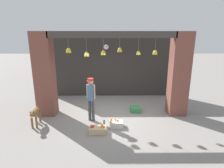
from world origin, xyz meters
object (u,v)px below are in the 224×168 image
object	(u,v)px
shopkeeper	(91,96)
fruit_crate_apples	(98,130)
wall_clock	(106,47)
fruit_crate_oranges	(116,124)
water_bottle	(104,124)
produce_box_green	(135,109)
dog	(35,113)

from	to	relation	value
shopkeeper	fruit_crate_apples	bearing A→B (deg)	125.67
shopkeeper	wall_clock	xyz separation A→B (m)	(0.50, 2.97, 1.65)
fruit_crate_apples	fruit_crate_oranges	bearing A→B (deg)	32.96
fruit_crate_oranges	fruit_crate_apples	distance (m)	0.74
water_bottle	fruit_crate_apples	bearing A→B (deg)	-121.05
produce_box_green	water_bottle	bearing A→B (deg)	-132.54
produce_box_green	water_bottle	world-z (taller)	water_bottle
fruit_crate_apples	water_bottle	bearing A→B (deg)	58.95
dog	fruit_crate_apples	distance (m)	2.34
dog	produce_box_green	size ratio (longest dim) A/B	2.10
dog	fruit_crate_oranges	xyz separation A→B (m)	(2.87, -0.11, -0.36)
fruit_crate_apples	water_bottle	world-z (taller)	water_bottle
shopkeeper	water_bottle	bearing A→B (deg)	148.06
water_bottle	fruit_crate_oranges	bearing A→B (deg)	9.90
produce_box_green	wall_clock	world-z (taller)	wall_clock
water_bottle	produce_box_green	bearing A→B (deg)	47.46
fruit_crate_apples	water_bottle	size ratio (longest dim) A/B	1.94
fruit_crate_apples	wall_clock	distance (m)	4.62
dog	shopkeeper	world-z (taller)	shopkeeper
fruit_crate_oranges	fruit_crate_apples	size ratio (longest dim) A/B	0.84
dog	fruit_crate_apples	bearing A→B (deg)	69.55
fruit_crate_apples	produce_box_green	size ratio (longest dim) A/B	1.32
fruit_crate_oranges	wall_clock	size ratio (longest dim) A/B	1.79
shopkeeper	water_bottle	distance (m)	1.13
shopkeeper	produce_box_green	size ratio (longest dim) A/B	3.90
dog	wall_clock	bearing A→B (deg)	136.37
dog	shopkeeper	bearing A→B (deg)	93.76
fruit_crate_apples	shopkeeper	bearing A→B (deg)	108.33
shopkeeper	fruit_crate_apples	distance (m)	1.28
dog	fruit_crate_oranges	size ratio (longest dim) A/B	1.89
fruit_crate_oranges	produce_box_green	world-z (taller)	fruit_crate_oranges
fruit_crate_apples	dog	bearing A→B (deg)	167.13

